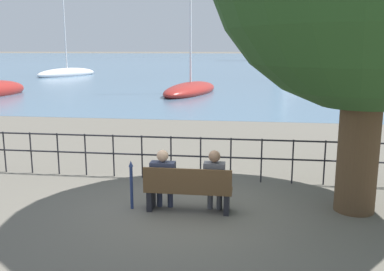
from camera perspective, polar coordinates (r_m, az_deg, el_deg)
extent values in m
plane|color=#605B51|center=(8.46, -0.46, -9.96)|extent=(1000.00, 1000.00, 0.00)
cube|color=slate|center=(168.51, 7.50, 10.30)|extent=(600.00, 300.00, 0.01)
cylinder|color=#4C3823|center=(8.66, 21.38, -0.46)|extent=(0.76, 0.76, 2.84)
cube|color=brown|center=(8.32, -0.47, -7.23)|extent=(1.68, 0.45, 0.05)
cube|color=brown|center=(8.05, -0.68, -6.01)|extent=(1.68, 0.04, 0.45)
cube|color=black|center=(8.53, -5.46, -8.42)|extent=(0.10, 0.41, 0.40)
cube|color=black|center=(8.33, 4.66, -8.90)|extent=(0.10, 0.41, 0.40)
cylinder|color=#2D3347|center=(8.63, -4.34, -7.97)|extent=(0.11, 0.11, 0.45)
cylinder|color=#2D3347|center=(8.59, -2.92, -8.05)|extent=(0.11, 0.11, 0.45)
cube|color=#2D3347|center=(8.44, -3.77, -6.44)|extent=(0.41, 0.26, 0.14)
cube|color=#2D3347|center=(8.30, -3.91, -5.26)|extent=(0.48, 0.24, 0.51)
sphere|color=tan|center=(8.20, -3.95, -2.71)|extent=(0.23, 0.23, 0.23)
cylinder|color=#4C4C51|center=(8.48, 2.44, -8.29)|extent=(0.11, 0.11, 0.45)
cylinder|color=#4C4C51|center=(8.47, 3.67, -8.34)|extent=(0.11, 0.11, 0.45)
cube|color=#4C4C51|center=(8.31, 3.02, -6.73)|extent=(0.34, 0.26, 0.14)
cube|color=#4C4C51|center=(8.16, 2.99, -5.46)|extent=(0.40, 0.24, 0.54)
sphere|color=#846047|center=(8.05, 3.01, -2.79)|extent=(0.23, 0.23, 0.23)
cylinder|color=black|center=(11.86, -23.71, -2.02)|extent=(0.04, 0.04, 1.05)
cylinder|color=black|center=(11.51, -20.66, -2.18)|extent=(0.04, 0.04, 1.05)
cylinder|color=black|center=(11.19, -17.42, -2.34)|extent=(0.04, 0.04, 1.05)
cylinder|color=black|center=(10.90, -14.01, -2.50)|extent=(0.04, 0.04, 1.05)
cylinder|color=black|center=(10.66, -10.42, -2.66)|extent=(0.04, 0.04, 1.05)
cylinder|color=black|center=(10.46, -6.68, -2.82)|extent=(0.04, 0.04, 1.05)
cylinder|color=black|center=(10.31, -2.81, -2.97)|extent=(0.04, 0.04, 1.05)
cylinder|color=black|center=(10.21, 1.15, -3.10)|extent=(0.04, 0.04, 1.05)
cylinder|color=black|center=(10.15, 5.18, -3.23)|extent=(0.04, 0.04, 1.05)
cylinder|color=black|center=(10.15, 9.23, -3.34)|extent=(0.04, 0.04, 1.05)
cylinder|color=black|center=(10.20, 13.27, -3.43)|extent=(0.04, 0.04, 1.05)
cylinder|color=black|center=(10.29, 17.25, -3.51)|extent=(0.04, 0.04, 1.05)
cylinder|color=black|center=(10.44, 21.14, -3.56)|extent=(0.04, 0.04, 1.05)
cylinder|color=black|center=(10.09, 1.16, -0.38)|extent=(14.34, 0.04, 0.04)
cylinder|color=black|center=(10.19, 1.15, -2.82)|extent=(14.34, 0.04, 0.04)
cylinder|color=navy|center=(8.50, -8.07, -6.90)|extent=(0.06, 0.06, 0.86)
cone|color=navy|center=(8.36, -8.16, -3.73)|extent=(0.09, 0.09, 0.12)
ellipsoid|color=silver|center=(43.76, 12.74, 7.54)|extent=(2.48, 6.61, 1.59)
cylinder|color=silver|center=(43.68, 12.95, 12.16)|extent=(0.14, 0.14, 6.11)
ellipsoid|color=silver|center=(52.74, -16.30, 7.92)|extent=(5.21, 8.87, 1.33)
cylinder|color=silver|center=(52.70, -16.58, 12.94)|extent=(0.14, 0.14, 8.45)
ellipsoid|color=maroon|center=(30.41, -0.19, 6.05)|extent=(4.09, 8.36, 1.15)
cylinder|color=silver|center=(30.38, -0.20, 16.28)|extent=(0.14, 0.14, 10.15)
cylinder|color=white|center=(121.73, 12.01, 15.32)|extent=(4.21, 4.21, 23.65)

